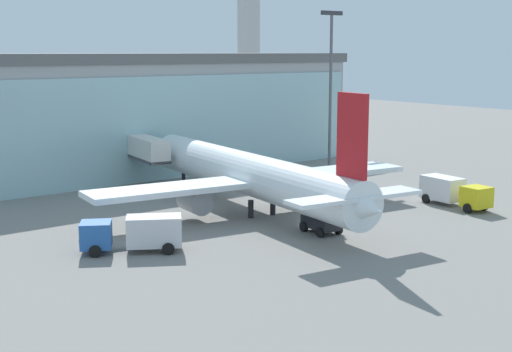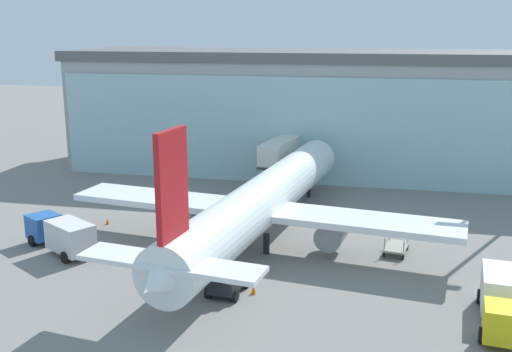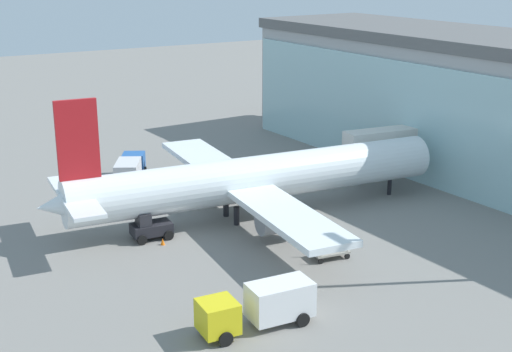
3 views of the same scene
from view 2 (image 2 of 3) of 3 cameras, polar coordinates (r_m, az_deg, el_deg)
name	(u,v)px [view 2 (image 2 of 3)]	position (r m, az deg, el deg)	size (l,w,h in m)	color
ground	(238,283)	(41.62, -1.71, -10.17)	(240.00, 240.00, 0.00)	gray
terminal_building	(324,111)	(73.34, 6.45, 6.19)	(62.14, 19.59, 14.34)	#A1A1A1
jet_bridge	(288,148)	(65.75, 3.09, 2.65)	(3.64, 13.21, 5.49)	silver
airplane	(261,202)	(47.78, 0.51, -2.49)	(31.54, 37.27, 11.65)	white
catering_truck	(61,233)	(49.05, -18.04, -5.22)	(7.47, 5.39, 2.65)	#2659A5
fuel_truck	(502,300)	(38.72, 22.37, -10.84)	(2.87, 7.42, 2.65)	yellow
baggage_cart	(396,247)	(47.86, 13.20, -6.60)	(1.91, 2.96, 1.50)	#9E998C
pushback_tug	(227,279)	(39.82, -2.77, -9.81)	(2.31, 3.29, 2.30)	black
safety_cone_nose	(254,290)	(39.97, -0.23, -10.80)	(0.36, 0.36, 0.55)	orange
safety_cone_wingtip	(107,221)	(54.89, -13.97, -4.21)	(0.36, 0.36, 0.55)	orange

